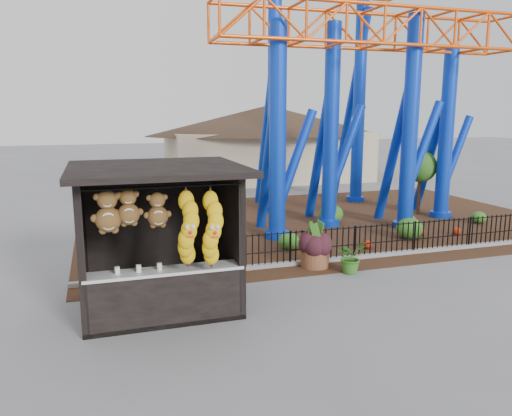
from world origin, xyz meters
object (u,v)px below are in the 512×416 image
object	(u,v)px
prize_booth	(159,242)
potted_plant	(351,257)
roller_coaster	(348,51)
terracotta_planter	(315,257)

from	to	relation	value
prize_booth	potted_plant	xyz separation A→B (m)	(5.11, 1.07, -1.09)
roller_coaster	terracotta_planter	world-z (taller)	roller_coaster
terracotta_planter	potted_plant	bearing A→B (deg)	-46.21
roller_coaster	potted_plant	distance (m)	9.18
roller_coaster	terracotta_planter	size ratio (longest dim) A/B	14.23
prize_booth	roller_coaster	size ratio (longest dim) A/B	0.32
roller_coaster	prize_booth	bearing A→B (deg)	-137.94
prize_booth	roller_coaster	xyz separation A→B (m)	(8.12, 7.33, 4.91)
prize_booth	potted_plant	size ratio (longest dim) A/B	4.00
potted_plant	roller_coaster	bearing A→B (deg)	49.38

